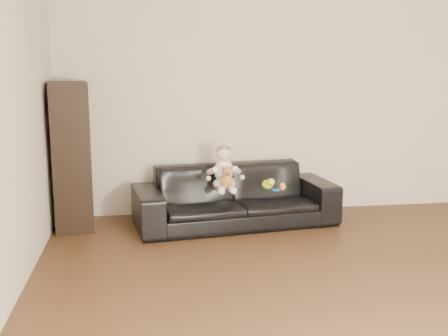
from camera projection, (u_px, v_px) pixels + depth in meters
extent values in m
plane|color=#482E19|center=(395.00, 319.00, 3.66)|extent=(5.50, 5.50, 0.00)
plane|color=beige|center=(291.00, 93.00, 6.08)|extent=(5.00, 0.00, 5.00)
imported|color=black|center=(235.00, 196.00, 5.69)|extent=(2.10, 1.06, 0.59)
cube|color=black|center=(71.00, 157.00, 5.48)|extent=(0.43, 0.54, 1.45)
cube|color=silver|center=(71.00, 123.00, 5.42)|extent=(0.21, 0.27, 0.28)
ellipsoid|color=#F9D2D5|center=(224.00, 184.00, 5.55)|extent=(0.23, 0.20, 0.12)
ellipsoid|color=white|center=(224.00, 171.00, 5.54)|extent=(0.20, 0.16, 0.23)
sphere|color=beige|center=(224.00, 153.00, 5.49)|extent=(0.16, 0.16, 0.15)
ellipsoid|color=#8C603F|center=(224.00, 151.00, 5.49)|extent=(0.16, 0.16, 0.11)
cylinder|color=#F9D2D5|center=(221.00, 189.00, 5.41)|extent=(0.07, 0.19, 0.07)
cylinder|color=#F9D2D5|center=(231.00, 189.00, 5.42)|extent=(0.07, 0.19, 0.07)
sphere|color=white|center=(222.00, 191.00, 5.31)|extent=(0.06, 0.06, 0.06)
sphere|color=white|center=(233.00, 191.00, 5.33)|extent=(0.06, 0.06, 0.06)
cylinder|color=white|center=(212.00, 171.00, 5.47)|extent=(0.06, 0.16, 0.10)
cylinder|color=white|center=(237.00, 170.00, 5.50)|extent=(0.06, 0.16, 0.10)
ellipsoid|color=#A36A2E|center=(227.00, 181.00, 5.40)|extent=(0.13, 0.12, 0.13)
sphere|color=#A36A2E|center=(227.00, 172.00, 5.37)|extent=(0.10, 0.10, 0.09)
sphere|color=#A36A2E|center=(224.00, 168.00, 5.37)|extent=(0.04, 0.04, 0.03)
sphere|color=#A36A2E|center=(230.00, 168.00, 5.37)|extent=(0.04, 0.04, 0.03)
sphere|color=#593819|center=(228.00, 173.00, 5.33)|extent=(0.04, 0.04, 0.03)
ellipsoid|color=#BCD919|center=(267.00, 185.00, 5.57)|extent=(0.12, 0.14, 0.09)
sphere|color=orange|center=(283.00, 187.00, 5.53)|extent=(0.08, 0.08, 0.07)
cylinder|color=blue|center=(276.00, 189.00, 5.55)|extent=(0.13, 0.13, 0.01)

